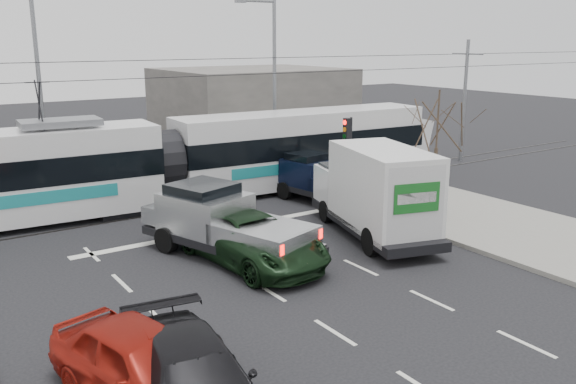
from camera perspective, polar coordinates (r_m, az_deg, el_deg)
ground at (r=18.55m, az=2.77°, el=-8.15°), size 120.00×120.00×0.00m
sidewalk_right at (r=24.70m, az=19.79°, el=-3.08°), size 6.00×60.00×0.15m
rails at (r=26.80m, az=-10.10°, el=-1.27°), size 60.00×1.60×0.03m
building_right at (r=44.06m, az=-3.39°, el=8.22°), size 12.00×10.00×5.00m
bare_tree at (r=24.39m, az=13.82°, el=6.10°), size 2.40×2.40×5.00m
traffic_signal at (r=26.63m, az=5.67°, el=4.80°), size 0.44×0.44×3.60m
street_lamp_near at (r=32.91m, az=-1.55°, el=10.79°), size 2.38×0.25×9.00m
street_lamp_far at (r=30.41m, az=-22.60°, el=9.46°), size 2.38×0.25×9.00m
catenary at (r=26.06m, az=-10.47°, el=6.96°), size 60.00×0.20×7.00m
tram at (r=26.64m, az=-11.48°, el=2.83°), size 26.81×4.40×5.45m
silver_pickup at (r=20.33m, az=-6.30°, el=-2.75°), size 4.05×6.76×2.33m
box_truck at (r=22.17m, az=8.20°, el=-0.04°), size 4.03×7.07×3.35m
navy_pickup at (r=26.97m, az=2.80°, el=1.27°), size 2.55×5.18×2.09m
green_car at (r=19.57m, az=-3.31°, el=-4.48°), size 3.13×5.90×1.58m
red_car at (r=12.75m, az=-13.36°, el=-15.49°), size 3.03×5.07×1.62m
dark_car at (r=12.09m, az=-8.71°, el=-17.38°), size 2.81×5.38×1.49m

